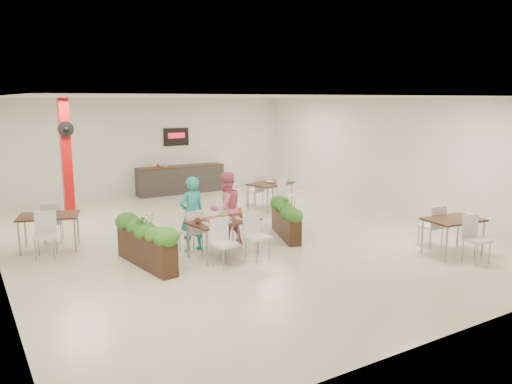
# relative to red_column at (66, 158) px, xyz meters

# --- Properties ---
(ground) EXTENTS (12.00, 12.00, 0.00)m
(ground) POSITION_rel_red_column_xyz_m (3.00, -3.79, -1.64)
(ground) COLOR beige
(ground) RESTS_ON ground
(room_shell) EXTENTS (10.10, 12.10, 3.22)m
(room_shell) POSITION_rel_red_column_xyz_m (3.00, -3.79, 0.36)
(room_shell) COLOR white
(room_shell) RESTS_ON ground
(red_column) EXTENTS (0.40, 0.41, 3.20)m
(red_column) POSITION_rel_red_column_xyz_m (0.00, 0.00, 0.00)
(red_column) COLOR #B70C0C
(red_column) RESTS_ON ground
(service_counter) EXTENTS (3.00, 0.64, 2.20)m
(service_counter) POSITION_rel_red_column_xyz_m (4.00, 1.86, -1.15)
(service_counter) COLOR #2D2A28
(service_counter) RESTS_ON ground
(main_table) EXTENTS (1.50, 1.78, 0.92)m
(main_table) POSITION_rel_red_column_xyz_m (2.00, -5.08, -1.01)
(main_table) COLOR #321E10
(main_table) RESTS_ON ground
(diner_man) EXTENTS (0.63, 0.46, 1.59)m
(diner_man) POSITION_rel_red_column_xyz_m (1.61, -4.43, -0.85)
(diner_man) COLOR teal
(diner_man) RESTS_ON ground
(diner_woman) EXTENTS (0.87, 0.73, 1.62)m
(diner_woman) POSITION_rel_red_column_xyz_m (2.41, -4.43, -0.83)
(diner_woman) COLOR pink
(diner_woman) RESTS_ON ground
(planter_left) EXTENTS (0.62, 1.98, 1.04)m
(planter_left) POSITION_rel_red_column_xyz_m (0.44, -4.88, -1.13)
(planter_left) COLOR black
(planter_left) RESTS_ON ground
(planter_right) EXTENTS (0.87, 1.70, 0.92)m
(planter_right) POSITION_rel_red_column_xyz_m (3.91, -4.56, -1.16)
(planter_right) COLOR black
(planter_right) RESTS_ON ground
(side_table_a) EXTENTS (1.38, 1.67, 0.92)m
(side_table_a) POSITION_rel_red_column_xyz_m (-0.95, -2.75, -1.01)
(side_table_a) COLOR #321E10
(side_table_a) RESTS_ON ground
(side_table_b) EXTENTS (1.47, 1.67, 0.92)m
(side_table_b) POSITION_rel_red_column_xyz_m (5.31, -1.73, -1.01)
(side_table_b) COLOR #321E10
(side_table_b) RESTS_ON ground
(side_table_c) EXTENTS (1.22, 1.65, 0.92)m
(side_table_c) POSITION_rel_red_column_xyz_m (6.11, -7.43, -1.02)
(side_table_c) COLOR #321E10
(side_table_c) RESTS_ON ground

